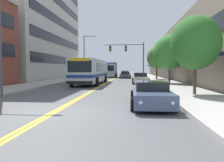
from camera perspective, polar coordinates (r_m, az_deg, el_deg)
name	(u,v)px	position (r m, az deg, el deg)	size (l,w,h in m)	color
ground_plane	(116,78)	(46.12, 1.00, 0.90)	(240.00, 240.00, 0.00)	#565659
sidewalk_left	(81,77)	(47.22, -8.03, 1.02)	(3.87, 106.00, 0.16)	#B2ADA5
sidewalk_right	(151,77)	(46.18, 10.24, 0.95)	(3.87, 106.00, 0.16)	#B2ADA5
centre_line	(116,78)	(46.12, 1.00, 0.91)	(0.34, 106.00, 0.01)	yellow
office_tower_left	(29,13)	(44.72, -20.91, 16.15)	(12.08, 26.89, 24.06)	#BCB7AD
storefront_row_right	(182,57)	(47.17, 17.81, 5.93)	(9.10, 68.00, 8.44)	gray
city_bus	(92,70)	(27.06, -5.34, 2.78)	(2.94, 12.49, 2.90)	silver
car_silver_parked_left_mid	(88,75)	(39.24, -6.22, 1.44)	(2.21, 4.78, 1.41)	#B7B7BC
car_slate_blue_parked_right_foreground	(151,94)	(11.06, 10.17, -3.43)	(2.03, 4.82, 1.21)	#475675
car_champagne_parked_right_mid	(140,78)	(27.53, 7.43, 0.65)	(2.08, 4.19, 1.36)	beige
car_white_moving_lead	(125,74)	(54.60, 3.40, 1.93)	(2.11, 4.81, 1.38)	white
car_black_moving_second	(125,73)	(65.61, 3.32, 2.09)	(2.11, 4.32, 1.27)	black
car_dark_grey_moving_third	(125,75)	(43.49, 3.50, 1.58)	(2.20, 4.71, 1.31)	#38383D
box_truck	(111,70)	(47.44, -0.38, 2.97)	(2.68, 6.67, 3.20)	#B7B7BC
traffic_signal_mast	(130,53)	(35.65, 4.61, 7.23)	(6.40, 0.38, 6.09)	#47474C
street_lamp_left_near	(5,13)	(16.38, -26.26, 15.67)	(2.73, 0.28, 9.27)	#47474C
street_lamp_left_far	(86,53)	(40.19, -6.85, 7.24)	(2.29, 0.28, 7.88)	#47474C
street_tree_right_near	(196,43)	(15.55, 21.00, 9.30)	(3.22, 3.22, 5.17)	brown
street_tree_right_mid	(170,52)	(26.73, 14.82, 7.28)	(3.71, 3.71, 5.69)	brown
street_tree_right_far	(157,58)	(37.41, 11.64, 6.02)	(3.34, 3.34, 5.42)	brown
fire_hydrant	(167,85)	(16.90, 14.18, -1.07)	(0.31, 0.23, 0.92)	#B7B7BC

